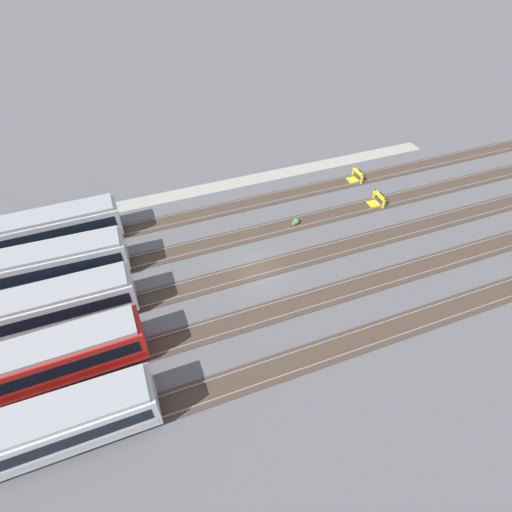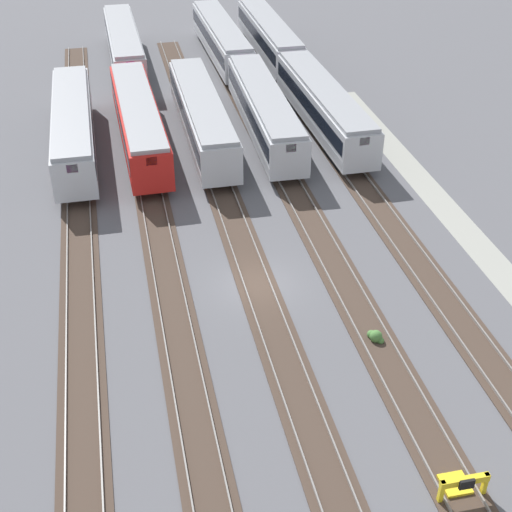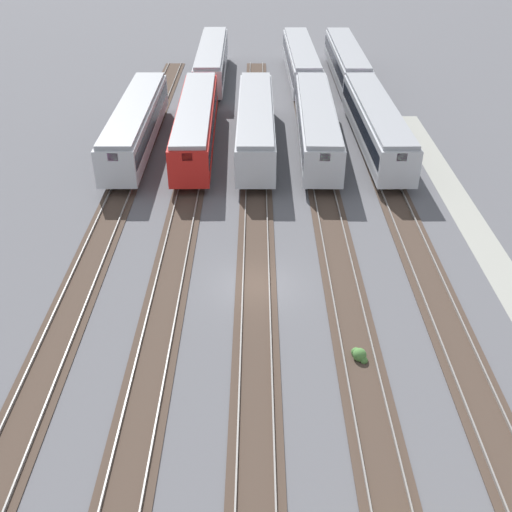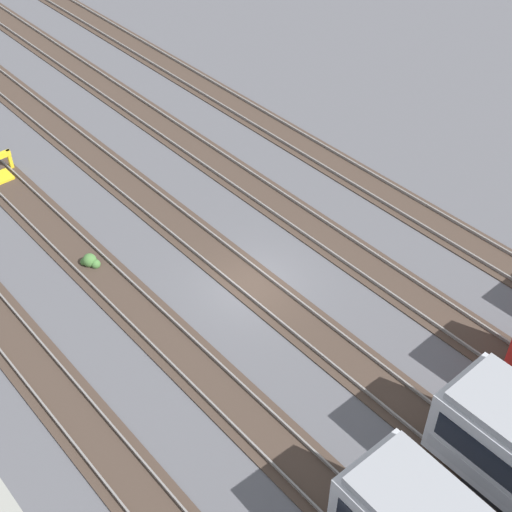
{
  "view_description": "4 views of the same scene",
  "coord_description": "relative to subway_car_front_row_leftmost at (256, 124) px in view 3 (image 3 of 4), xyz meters",
  "views": [
    {
      "loc": [
        8.8,
        22.94,
        25.16
      ],
      "look_at": [
        0.19,
        0.0,
        1.8
      ],
      "focal_mm": 28.0,
      "sensor_mm": 36.0,
      "label": 1
    },
    {
      "loc": [
        -31.17,
        6.78,
        23.17
      ],
      "look_at": [
        0.19,
        0.0,
        1.8
      ],
      "focal_mm": 50.0,
      "sensor_mm": 36.0,
      "label": 2
    },
    {
      "loc": [
        -26.58,
        -0.03,
        18.97
      ],
      "look_at": [
        0.19,
        0.0,
        1.8
      ],
      "focal_mm": 42.0,
      "sensor_mm": 36.0,
      "label": 3
    },
    {
      "loc": [
        17.37,
        -14.95,
        21.83
      ],
      "look_at": [
        0.19,
        0.0,
        1.8
      ],
      "focal_mm": 50.0,
      "sensor_mm": 36.0,
      "label": 4
    }
  ],
  "objects": [
    {
      "name": "subway_car_back_row_centre",
      "position": [
        0.0,
        -4.86,
        0.0
      ],
      "size": [
        18.07,
        3.28,
        3.7
      ],
      "color": "silver",
      "rests_on": "ground"
    },
    {
      "name": "ground_plane",
      "position": [
        -19.41,
        -0.05,
        -2.04
      ],
      "size": [
        400.0,
        400.0,
        0.0
      ],
      "primitive_type": "plane",
      "color": "#5B5B60"
    },
    {
      "name": "subway_car_front_row_leftmost",
      "position": [
        0.0,
        0.0,
        0.0
      ],
      "size": [
        18.01,
        2.89,
        3.7
      ],
      "color": "silver",
      "rests_on": "ground"
    },
    {
      "name": "subway_car_back_row_leftmost",
      "position": [
        0.0,
        9.56,
        0.0
      ],
      "size": [
        18.02,
        2.94,
        3.7
      ],
      "color": "silver",
      "rests_on": "ground"
    },
    {
      "name": "rail_track_near_inner",
      "position": [
        -19.41,
        -4.82,
        -2.0
      ],
      "size": [
        90.0,
        2.24,
        0.21
      ],
      "color": "#47382D",
      "rests_on": "ground"
    },
    {
      "name": "subway_car_front_row_centre",
      "position": [
        18.85,
        -4.79,
        0.0
      ],
      "size": [
        18.05,
        3.18,
        3.7
      ],
      "color": "silver",
      "rests_on": "ground"
    },
    {
      "name": "rail_track_far_inner",
      "position": [
        -19.41,
        4.72,
        -2.0
      ],
      "size": [
        90.0,
        2.23,
        0.21
      ],
      "color": "#47382D",
      "rests_on": "ground"
    },
    {
      "name": "rail_track_middle",
      "position": [
        -19.41,
        -0.05,
        -2.0
      ],
      "size": [
        90.0,
        2.24,
        0.21
      ],
      "color": "#47382D",
      "rests_on": "ground"
    },
    {
      "name": "subway_car_front_row_right_inner",
      "position": [
        0.0,
        4.77,
        0.0
      ],
      "size": [
        18.06,
        3.26,
        3.7
      ],
      "color": "red",
      "rests_on": "ground"
    },
    {
      "name": "service_walkway",
      "position": [
        -19.41,
        -13.89,
        -2.04
      ],
      "size": [
        54.0,
        2.0,
        0.01
      ],
      "primitive_type": "cube",
      "color": "#9E9E93",
      "rests_on": "ground"
    },
    {
      "name": "subway_car_front_row_rightmost",
      "position": [
        0.0,
        -9.61,
        0.0
      ],
      "size": [
        18.04,
        3.11,
        3.7
      ],
      "color": "silver",
      "rests_on": "ground"
    },
    {
      "name": "subway_car_front_row_left_inner",
      "position": [
        19.08,
        4.71,
        0.0
      ],
      "size": [
        18.03,
        3.05,
        3.7
      ],
      "color": "silver",
      "rests_on": "ground"
    },
    {
      "name": "weed_clump",
      "position": [
        -25.24,
        -4.82,
        -1.8
      ],
      "size": [
        0.92,
        0.7,
        0.64
      ],
      "color": "#4C7F3D",
      "rests_on": "ground"
    },
    {
      "name": "rail_track_farthest",
      "position": [
        -19.41,
        9.5,
        -2.0
      ],
      "size": [
        90.0,
        2.23,
        0.21
      ],
      "color": "#47382D",
      "rests_on": "ground"
    },
    {
      "name": "rail_track_nearest",
      "position": [
        -19.41,
        -9.6,
        -2.0
      ],
      "size": [
        90.0,
        2.23,
        0.21
      ],
      "color": "#47382D",
      "rests_on": "ground"
    },
    {
      "name": "subway_car_back_row_rightmost",
      "position": [
        18.78,
        -9.61,
        0.0
      ],
      "size": [
        18.01,
        2.92,
        3.7
      ],
      "color": "silver",
      "rests_on": "ground"
    }
  ]
}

